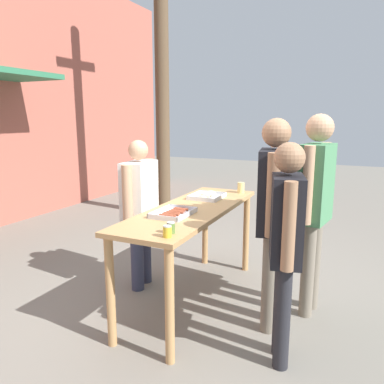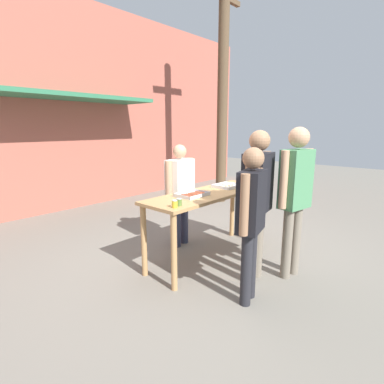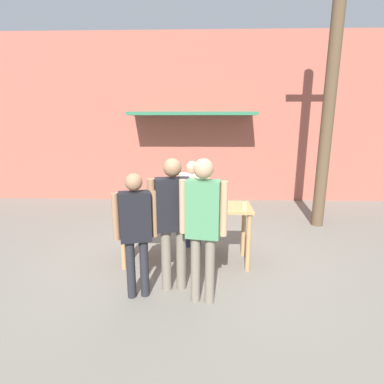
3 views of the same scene
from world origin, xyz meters
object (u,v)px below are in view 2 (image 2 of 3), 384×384
(person_customer_holding_hotdog, at_px, (251,212))
(food_tray_sausages, at_px, (192,195))
(person_server_behind_table, at_px, (180,187))
(person_customer_with_cup, at_px, (295,189))
(food_tray_buns, at_px, (227,186))
(condiment_jar_mustard, at_px, (175,204))
(utility_pole, at_px, (223,89))
(person_customer_waiting_in_line, at_px, (257,194))
(beer_cup, at_px, (256,181))
(condiment_jar_ketchup, at_px, (179,202))

(person_customer_holding_hotdog, bearing_deg, food_tray_sausages, -118.25)
(person_server_behind_table, xyz_separation_m, person_customer_with_cup, (0.18, -1.71, 0.18))
(food_tray_buns, height_order, condiment_jar_mustard, condiment_jar_mustard)
(utility_pole, bearing_deg, person_customer_with_cup, -130.67)
(person_server_behind_table, xyz_separation_m, person_customer_waiting_in_line, (-0.20, -1.43, 0.14))
(food_tray_sausages, relative_size, beer_cup, 3.37)
(person_customer_with_cup, height_order, person_customer_waiting_in_line, person_customer_with_cup)
(person_server_behind_table, height_order, person_customer_waiting_in_line, person_customer_waiting_in_line)
(food_tray_buns, height_order, person_server_behind_table, person_server_behind_table)
(food_tray_buns, height_order, beer_cup, beer_cup)
(food_tray_buns, xyz_separation_m, person_server_behind_table, (-0.38, 0.60, -0.05))
(person_server_behind_table, xyz_separation_m, utility_pole, (2.71, 1.23, 1.75))
(person_customer_waiting_in_line, bearing_deg, food_tray_sausages, -87.15)
(condiment_jar_ketchup, height_order, person_customer_waiting_in_line, person_customer_waiting_in_line)
(food_tray_buns, height_order, person_customer_with_cup, person_customer_with_cup)
(person_customer_holding_hotdog, distance_m, person_customer_with_cup, 0.84)
(food_tray_buns, xyz_separation_m, beer_cup, (0.42, -0.24, 0.04))
(food_tray_sausages, bearing_deg, food_tray_buns, 0.07)
(condiment_jar_mustard, bearing_deg, person_customer_holding_hotdog, -68.29)
(food_tray_sausages, height_order, utility_pole, utility_pole)
(condiment_jar_ketchup, relative_size, person_server_behind_table, 0.05)
(condiment_jar_ketchup, distance_m, person_customer_waiting_in_line, 0.90)
(condiment_jar_mustard, xyz_separation_m, person_customer_holding_hotdog, (0.31, -0.77, -0.01))
(beer_cup, height_order, person_customer_waiting_in_line, person_customer_waiting_in_line)
(food_tray_sausages, xyz_separation_m, food_tray_buns, (0.78, 0.00, 0.01))
(person_customer_holding_hotdog, bearing_deg, utility_pole, -154.36)
(food_tray_buns, distance_m, beer_cup, 0.48)
(person_server_behind_table, bearing_deg, person_customer_waiting_in_line, -105.93)
(food_tray_buns, xyz_separation_m, person_customer_with_cup, (-0.20, -1.11, 0.13))
(utility_pole, bearing_deg, food_tray_sausages, -149.55)
(food_tray_sausages, bearing_deg, condiment_jar_mustard, -155.97)
(person_customer_waiting_in_line, height_order, utility_pole, utility_pole)
(person_customer_holding_hotdog, relative_size, person_customer_with_cup, 0.89)
(beer_cup, xyz_separation_m, person_server_behind_table, (-0.80, 0.84, -0.09))
(condiment_jar_mustard, height_order, person_customer_with_cup, person_customer_with_cup)
(condiment_jar_ketchup, relative_size, beer_cup, 0.72)
(beer_cup, height_order, person_server_behind_table, person_server_behind_table)
(person_customer_waiting_in_line, bearing_deg, beer_cup, -160.12)
(person_server_behind_table, height_order, person_customer_holding_hotdog, person_customer_holding_hotdog)
(food_tray_buns, relative_size, person_customer_holding_hotdog, 0.22)
(food_tray_buns, relative_size, utility_pole, 0.07)
(condiment_jar_ketchup, xyz_separation_m, person_customer_with_cup, (1.05, -0.88, 0.11))
(condiment_jar_mustard, relative_size, person_customer_with_cup, 0.05)
(utility_pole, bearing_deg, condiment_jar_mustard, -150.47)
(person_customer_with_cup, bearing_deg, food_tray_sausages, -52.78)
(condiment_jar_ketchup, height_order, person_server_behind_table, person_server_behind_table)
(beer_cup, bearing_deg, condiment_jar_ketchup, 179.60)
(person_customer_with_cup, xyz_separation_m, utility_pole, (2.53, 2.94, 1.57))
(food_tray_sausages, bearing_deg, person_customer_with_cup, -62.31)
(condiment_jar_mustard, xyz_separation_m, person_customer_with_cup, (1.14, -0.86, 0.11))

